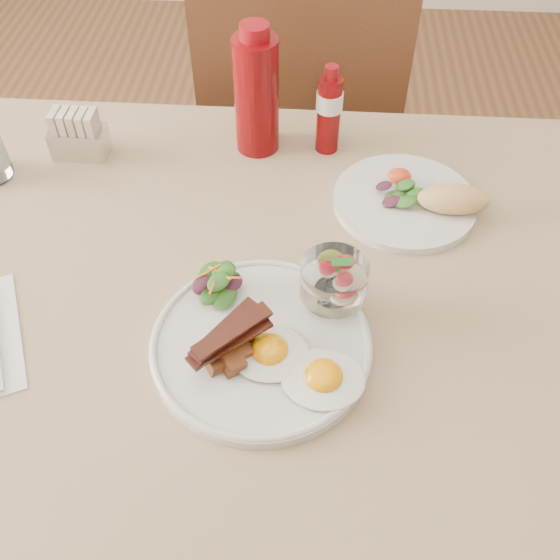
{
  "coord_description": "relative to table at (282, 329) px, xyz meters",
  "views": [
    {
      "loc": [
        0.03,
        -0.56,
        1.4
      ],
      "look_at": [
        -0.0,
        -0.04,
        0.82
      ],
      "focal_mm": 40.0,
      "sensor_mm": 36.0,
      "label": 1
    }
  ],
  "objects": [
    {
      "name": "bacon_potato_pile",
      "position": [
        -0.06,
        -0.12,
        0.13
      ],
      "size": [
        0.1,
        0.1,
        0.05
      ],
      "rotation": [
        0.0,
        0.0,
        0.33
      ],
      "color": "brown",
      "rests_on": "main_plate"
    },
    {
      "name": "second_plate",
      "position": [
        0.2,
        0.18,
        0.1
      ],
      "size": [
        0.24,
        0.22,
        0.06
      ],
      "rotation": [
        0.0,
        0.0,
        0.16
      ],
      "color": "silver",
      "rests_on": "table"
    },
    {
      "name": "chair_far",
      "position": [
        0.0,
        0.66,
        -0.14
      ],
      "size": [
        0.42,
        0.42,
        0.93
      ],
      "color": "#54301A",
      "rests_on": "ground"
    },
    {
      "name": "fruit_cup",
      "position": [
        0.07,
        -0.03,
        0.15
      ],
      "size": [
        0.09,
        0.09,
        0.09
      ],
      "rotation": [
        0.0,
        0.0,
        -0.39
      ],
      "color": "white",
      "rests_on": "main_plate"
    },
    {
      "name": "fried_eggs",
      "position": [
        0.03,
        -0.14,
        0.11
      ],
      "size": [
        0.18,
        0.14,
        0.03
      ],
      "rotation": [
        0.0,
        0.0,
        0.17
      ],
      "color": "silver",
      "rests_on": "main_plate"
    },
    {
      "name": "side_salad",
      "position": [
        -0.08,
        -0.03,
        0.12
      ],
      "size": [
        0.08,
        0.07,
        0.04
      ],
      "rotation": [
        0.0,
        0.0,
        0.33
      ],
      "color": "#1F5516",
      "rests_on": "main_plate"
    },
    {
      "name": "sugar_caddy",
      "position": [
        -0.36,
        0.28,
        0.12
      ],
      "size": [
        0.09,
        0.05,
        0.08
      ],
      "rotation": [
        0.0,
        0.0,
        -0.02
      ],
      "color": "silver",
      "rests_on": "table"
    },
    {
      "name": "table",
      "position": [
        0.0,
        0.0,
        0.0
      ],
      "size": [
        1.33,
        0.88,
        0.75
      ],
      "color": "#54301A",
      "rests_on": "ground"
    },
    {
      "name": "hot_sauce_bottle",
      "position": [
        0.06,
        0.33,
        0.16
      ],
      "size": [
        0.06,
        0.06,
        0.15
      ],
      "rotation": [
        0.0,
        0.0,
        0.39
      ],
      "color": "#610508",
      "rests_on": "table"
    },
    {
      "name": "main_plate",
      "position": [
        -0.02,
        -0.1,
        0.1
      ],
      "size": [
        0.28,
        0.28,
        0.02
      ],
      "primitive_type": "cylinder",
      "color": "silver",
      "rests_on": "table"
    },
    {
      "name": "ketchup_bottle",
      "position": [
        -0.06,
        0.33,
        0.19
      ],
      "size": [
        0.07,
        0.07,
        0.22
      ],
      "rotation": [
        0.0,
        0.0,
        -0.0
      ],
      "color": "#610508",
      "rests_on": "table"
    }
  ]
}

